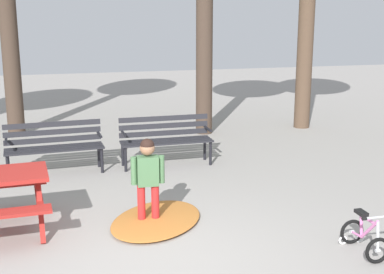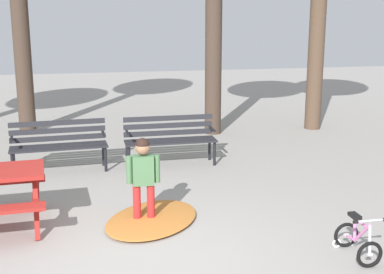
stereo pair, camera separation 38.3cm
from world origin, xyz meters
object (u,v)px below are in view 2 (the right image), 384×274
park_bench_left (170,136)px  child_standing (143,173)px  kids_bicycle (357,240)px  park_bench_far_left (59,142)px

park_bench_left → child_standing: (-0.76, -2.57, 0.15)m
park_bench_left → kids_bicycle: park_bench_left is taller
park_bench_far_left → kids_bicycle: (3.35, -4.02, -0.31)m
park_bench_left → kids_bicycle: (1.44, -4.04, -0.31)m
kids_bicycle → park_bench_left: bearing=109.7°
park_bench_far_left → child_standing: 2.80m
park_bench_far_left → park_bench_left: 1.91m
park_bench_far_left → park_bench_left: same height
park_bench_far_left → kids_bicycle: 5.24m
child_standing → park_bench_left: bearing=73.5°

